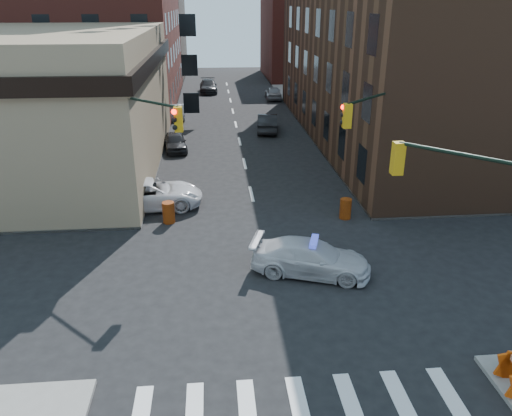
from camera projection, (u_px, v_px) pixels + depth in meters
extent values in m
plane|color=black|center=(271.00, 280.00, 20.76)|extent=(140.00, 140.00, 0.00)
cube|color=gray|center=(451.00, 109.00, 52.70)|extent=(34.00, 54.50, 0.15)
cube|color=#4C2E1E|center=(401.00, 51.00, 39.78)|extent=(14.00, 34.00, 14.00)
cube|color=brown|center=(114.00, 20.00, 73.27)|extent=(20.00, 18.00, 16.00)
cube|color=maroon|center=(320.00, 34.00, 72.84)|extent=(16.00, 16.00, 12.00)
cylinder|color=black|center=(473.00, 156.00, 14.29)|extent=(3.27, 3.27, 0.12)
cube|color=#BF8C0C|center=(398.00, 158.00, 15.81)|extent=(0.35, 0.35, 1.05)
sphere|color=#FF0C05|center=(402.00, 146.00, 15.83)|extent=(0.22, 0.22, 0.22)
sphere|color=black|center=(401.00, 156.00, 15.96)|extent=(0.22, 0.22, 0.22)
sphere|color=black|center=(400.00, 166.00, 16.09)|extent=(0.22, 0.22, 0.22)
cylinder|color=black|center=(119.00, 147.00, 24.37)|extent=(0.20, 0.20, 8.00)
cylinder|color=black|center=(127.00, 217.00, 25.83)|extent=(0.44, 0.44, 0.50)
cylinder|color=black|center=(143.00, 101.00, 22.08)|extent=(3.27, 3.27, 0.12)
cube|color=#BF8C0C|center=(178.00, 119.00, 20.94)|extent=(0.35, 0.35, 1.05)
sphere|color=#FF0C05|center=(174.00, 112.00, 20.65)|extent=(0.22, 0.22, 0.22)
sphere|color=black|center=(174.00, 120.00, 20.78)|extent=(0.22, 0.22, 0.22)
sphere|color=black|center=(175.00, 127.00, 20.90)|extent=(0.22, 0.22, 0.22)
cylinder|color=black|center=(389.00, 140.00, 25.50)|extent=(0.20, 0.20, 8.00)
cylinder|color=black|center=(382.00, 208.00, 26.95)|extent=(0.44, 0.44, 0.50)
cylinder|color=black|center=(373.00, 97.00, 22.94)|extent=(3.27, 3.27, 0.12)
cube|color=#BF8C0C|center=(347.00, 116.00, 21.54)|extent=(0.35, 0.35, 1.05)
sphere|color=#FF0C05|center=(343.00, 107.00, 21.53)|extent=(0.22, 0.22, 0.22)
sphere|color=black|center=(343.00, 115.00, 21.66)|extent=(0.22, 0.22, 0.22)
sphere|color=black|center=(342.00, 122.00, 21.79)|extent=(0.22, 0.22, 0.22)
cylinder|color=black|center=(320.00, 112.00, 44.69)|extent=(0.24, 0.24, 2.60)
sphere|color=brown|center=(321.00, 89.00, 43.89)|extent=(3.00, 3.00, 3.00)
cylinder|color=black|center=(304.00, 96.00, 52.03)|extent=(0.24, 0.24, 2.60)
sphere|color=brown|center=(305.00, 76.00, 51.24)|extent=(3.00, 3.00, 3.00)
imported|color=silver|center=(311.00, 258.00, 21.04)|extent=(5.41, 3.47, 1.46)
imported|color=silver|center=(150.00, 194.00, 27.71)|extent=(6.01, 3.13, 1.62)
imported|color=black|center=(175.00, 142.00, 38.31)|extent=(2.11, 4.17, 1.36)
imported|color=#9A9DA3|center=(178.00, 112.00, 48.63)|extent=(1.53, 3.92, 1.27)
imported|color=black|center=(208.00, 86.00, 62.20)|extent=(2.23, 5.29, 1.52)
imported|color=black|center=(267.00, 123.00, 43.75)|extent=(2.21, 4.95, 1.58)
imported|color=gray|center=(273.00, 93.00, 57.91)|extent=(1.85, 4.36, 1.47)
imported|color=black|center=(117.00, 200.00, 26.39)|extent=(0.71, 0.64, 1.64)
imported|color=black|center=(50.00, 190.00, 27.70)|extent=(0.88, 0.71, 1.69)
imported|color=black|center=(53.00, 191.00, 27.67)|extent=(1.03, 0.53, 1.67)
cylinder|color=#BF5609|center=(345.00, 209.00, 26.44)|extent=(0.66, 0.66, 1.09)
cylinder|color=#F1520B|center=(169.00, 212.00, 25.93)|extent=(0.76, 0.76, 1.12)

